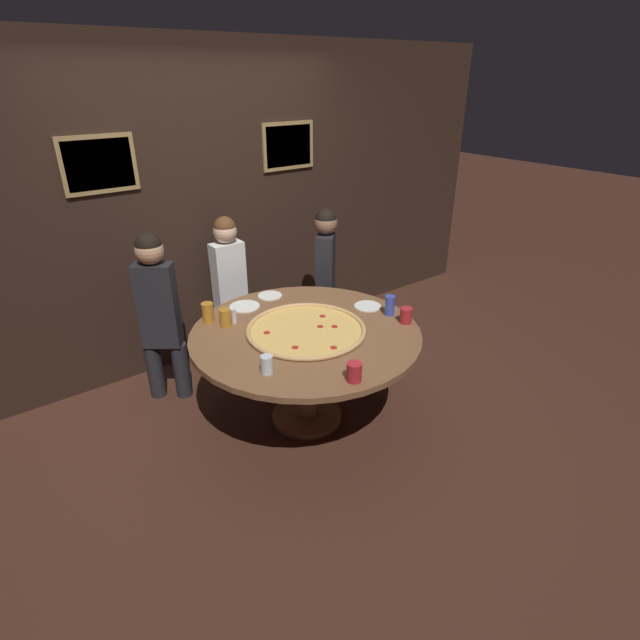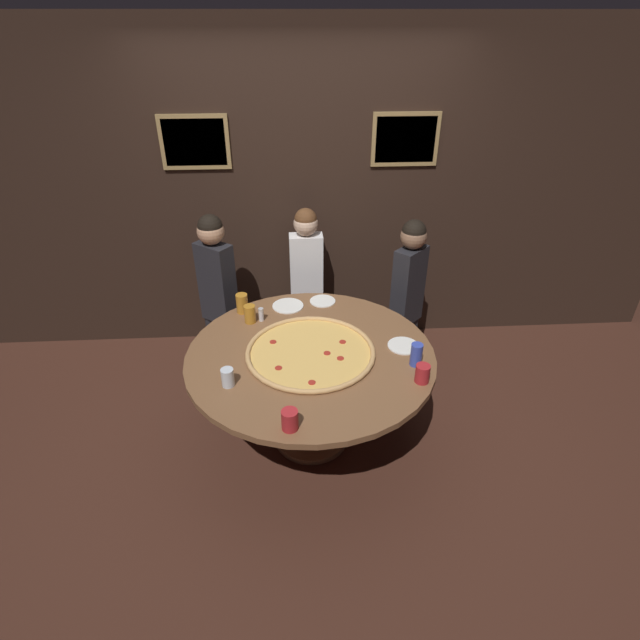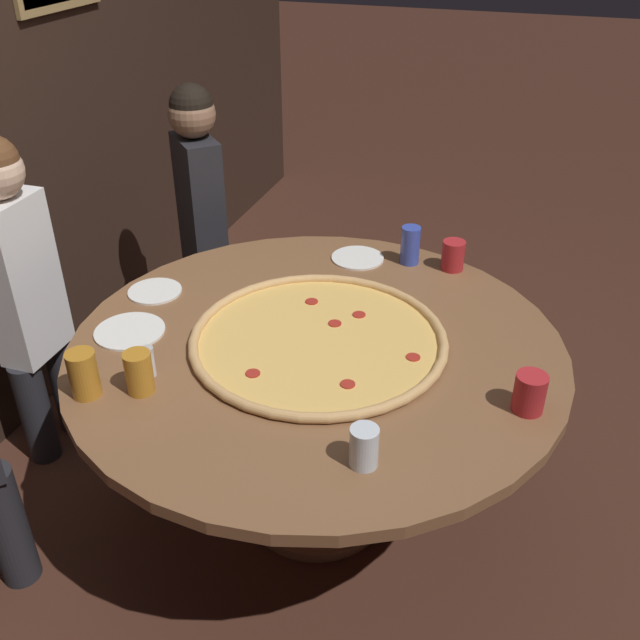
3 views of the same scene
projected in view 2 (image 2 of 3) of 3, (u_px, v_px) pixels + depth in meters
The scene contains 17 objects.
ground_plane at pixel (311, 437), 3.56m from camera, with size 24.00×24.00×0.00m, color #422319.
back_wall at pixel (302, 197), 4.05m from camera, with size 6.40×0.08×2.60m.
dining_table at pixel (311, 369), 3.24m from camera, with size 1.58×1.58×0.74m.
giant_pizza at pixel (310, 352), 3.16m from camera, with size 0.82×0.82×0.03m.
drink_cup_centre_back at pixel (416, 355), 3.03m from camera, with size 0.07×0.07×0.15m, color #384CB7.
drink_cup_far_left at pixel (242, 303), 3.56m from camera, with size 0.08×0.08×0.14m, color #BC7A23.
drink_cup_by_shaker at pixel (250, 314), 3.45m from camera, with size 0.08×0.08×0.13m, color #BC7A23.
drink_cup_near_left at pixel (290, 420), 2.57m from camera, with size 0.09×0.09×0.12m, color #B22328.
drink_cup_near_right at pixel (228, 377), 2.87m from camera, with size 0.07×0.07×0.11m, color silver.
drink_cup_far_right at pixel (422, 374), 2.90m from camera, with size 0.09×0.09×0.11m, color #B22328.
white_plate_near_front at pixel (323, 301), 3.72m from camera, with size 0.19×0.19×0.01m, color white.
white_plate_left_side at pixel (288, 306), 3.66m from camera, with size 0.23×0.23×0.01m, color white.
white_plate_beside_cup at pixel (403, 346), 3.23m from camera, with size 0.20×0.20×0.01m, color white.
condiment_shaker at pixel (261, 314), 3.47m from camera, with size 0.04×0.04×0.10m.
diner_side_right at pixel (408, 289), 3.89m from camera, with size 0.31×0.31×1.31m.
diner_far_right at pixel (217, 286), 3.89m from camera, with size 0.34×0.30×1.34m.
diner_centre_back at pixel (306, 274), 4.14m from camera, with size 0.32×0.19×1.29m.
Camera 2 is at (-0.10, -2.58, 2.59)m, focal length 28.00 mm.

